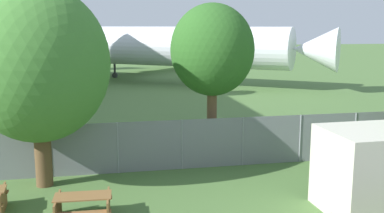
{
  "coord_description": "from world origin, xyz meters",
  "views": [
    {
      "loc": [
        -3.0,
        -6.21,
        5.74
      ],
      "look_at": [
        1.02,
        13.96,
        2.0
      ],
      "focal_mm": 42.0,
      "sensor_mm": 36.0,
      "label": 1
    }
  ],
  "objects_px": {
    "airplane": "(113,46)",
    "picnic_bench_near_cabin": "(83,205)",
    "portable_cabin": "(381,170)",
    "tree_near_hangar": "(212,51)",
    "tree_left_of_cabin": "(38,64)"
  },
  "relations": [
    {
      "from": "picnic_bench_near_cabin",
      "to": "tree_left_of_cabin",
      "type": "distance_m",
      "value": 5.32
    },
    {
      "from": "airplane",
      "to": "tree_left_of_cabin",
      "type": "height_order",
      "value": "airplane"
    },
    {
      "from": "portable_cabin",
      "to": "picnic_bench_near_cabin",
      "type": "height_order",
      "value": "portable_cabin"
    },
    {
      "from": "airplane",
      "to": "portable_cabin",
      "type": "xyz_separation_m",
      "value": [
        7.28,
        -35.57,
        -2.32
      ]
    },
    {
      "from": "airplane",
      "to": "picnic_bench_near_cabin",
      "type": "distance_m",
      "value": 34.65
    },
    {
      "from": "portable_cabin",
      "to": "tree_near_hangar",
      "type": "relative_size",
      "value": 0.54
    },
    {
      "from": "tree_left_of_cabin",
      "to": "tree_near_hangar",
      "type": "bearing_deg",
      "value": 15.2
    },
    {
      "from": "airplane",
      "to": "tree_near_hangar",
      "type": "bearing_deg",
      "value": -48.63
    },
    {
      "from": "tree_near_hangar",
      "to": "tree_left_of_cabin",
      "type": "bearing_deg",
      "value": -164.8
    },
    {
      "from": "airplane",
      "to": "picnic_bench_near_cabin",
      "type": "bearing_deg",
      "value": -58.19
    },
    {
      "from": "picnic_bench_near_cabin",
      "to": "tree_near_hangar",
      "type": "relative_size",
      "value": 0.26
    },
    {
      "from": "portable_cabin",
      "to": "tree_near_hangar",
      "type": "height_order",
      "value": "tree_near_hangar"
    },
    {
      "from": "picnic_bench_near_cabin",
      "to": "tree_left_of_cabin",
      "type": "xyz_separation_m",
      "value": [
        -1.49,
        3.26,
        3.93
      ]
    },
    {
      "from": "tree_near_hangar",
      "to": "portable_cabin",
      "type": "bearing_deg",
      "value": -57.91
    },
    {
      "from": "airplane",
      "to": "tree_near_hangar",
      "type": "relative_size",
      "value": 5.84
    }
  ]
}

